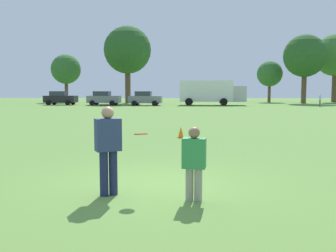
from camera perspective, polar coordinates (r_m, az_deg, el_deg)
name	(u,v)px	position (r m, az deg, el deg)	size (l,w,h in m)	color
ground_plane	(154,184)	(8.68, -2.08, -8.57)	(163.73, 163.73, 0.00)	#608C3D
player_thrower	(108,146)	(7.67, -8.83, -2.88)	(0.56, 0.46, 1.77)	#1E234C
player_defender	(194,160)	(7.28, 3.87, -5.02)	(0.47, 0.33, 1.40)	gray
frisbee	(141,134)	(7.63, -4.04, -1.19)	(0.27, 0.27, 0.06)	#E54C33
traffic_cone	(181,132)	(16.74, 1.91, -0.95)	(0.32, 0.32, 0.48)	#D8590C
parked_car_near_left	(60,98)	(53.36, -15.63, 4.02)	(4.30, 2.42, 1.82)	black
parked_car_mid_left	(104,98)	(50.91, -9.51, 4.08)	(4.30, 2.42, 1.82)	slate
parked_car_center	(145,98)	(49.63, -3.42, 4.11)	(4.30, 2.42, 1.82)	slate
box_truck	(211,92)	(50.79, 6.40, 5.05)	(8.63, 3.35, 3.18)	white
bystander_sideline_watcher	(320,99)	(49.58, 21.56, 3.67)	(0.34, 0.47, 1.53)	#4C4C51
tree_west_maple	(66,69)	(63.84, -14.86, 8.09)	(4.66, 4.66, 7.57)	brown
tree_center_elm	(127,50)	(58.69, -6.01, 11.07)	(7.02, 7.02, 11.42)	brown
tree_east_birch	(270,74)	(64.05, 14.80, 7.45)	(4.02, 4.02, 6.54)	brown
tree_east_oak	(305,56)	(60.58, 19.58, 9.71)	(6.17, 6.17, 10.03)	brown
tree_far_east_pine	(336,55)	(68.08, 23.53, 9.56)	(6.69, 6.69, 10.87)	brown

